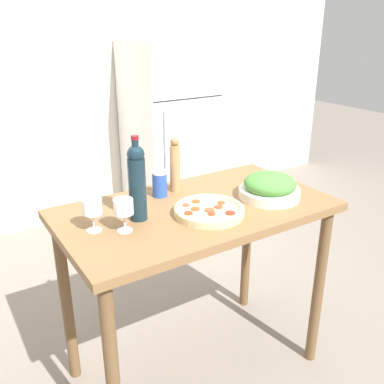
{
  "coord_description": "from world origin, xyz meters",
  "views": [
    {
      "loc": [
        -0.99,
        -1.53,
        1.76
      ],
      "look_at": [
        0.0,
        0.04,
        1.01
      ],
      "focal_mm": 40.0,
      "sensor_mm": 36.0,
      "label": 1
    }
  ],
  "objects_px": {
    "wine_glass_near": "(124,208)",
    "wine_bottle": "(137,181)",
    "homemade_pizza": "(210,210)",
    "wine_glass_far": "(92,207)",
    "salt_canister": "(160,184)",
    "pepper_mill": "(175,165)",
    "salad_bowl": "(270,187)",
    "refrigerator": "(169,132)"
  },
  "relations": [
    {
      "from": "salt_canister",
      "to": "pepper_mill",
      "type": "bearing_deg",
      "value": 11.39
    },
    {
      "from": "refrigerator",
      "to": "homemade_pizza",
      "type": "relative_size",
      "value": 5.12
    },
    {
      "from": "wine_glass_near",
      "to": "pepper_mill",
      "type": "xyz_separation_m",
      "value": [
        0.4,
        0.28,
        0.03
      ]
    },
    {
      "from": "wine_glass_near",
      "to": "salad_bowl",
      "type": "relative_size",
      "value": 0.47
    },
    {
      "from": "wine_glass_near",
      "to": "wine_bottle",
      "type": "bearing_deg",
      "value": 37.01
    },
    {
      "from": "wine_bottle",
      "to": "salt_canister",
      "type": "relative_size",
      "value": 2.86
    },
    {
      "from": "pepper_mill",
      "to": "salad_bowl",
      "type": "distance_m",
      "value": 0.48
    },
    {
      "from": "salt_canister",
      "to": "wine_glass_near",
      "type": "bearing_deg",
      "value": -139.8
    },
    {
      "from": "salad_bowl",
      "to": "homemade_pizza",
      "type": "relative_size",
      "value": 0.94
    },
    {
      "from": "wine_glass_far",
      "to": "homemade_pizza",
      "type": "bearing_deg",
      "value": -13.88
    },
    {
      "from": "homemade_pizza",
      "to": "pepper_mill",
      "type": "bearing_deg",
      "value": 87.4
    },
    {
      "from": "wine_bottle",
      "to": "homemade_pizza",
      "type": "height_order",
      "value": "wine_bottle"
    },
    {
      "from": "homemade_pizza",
      "to": "wine_glass_near",
      "type": "bearing_deg",
      "value": 172.38
    },
    {
      "from": "wine_glass_far",
      "to": "pepper_mill",
      "type": "bearing_deg",
      "value": 22.01
    },
    {
      "from": "pepper_mill",
      "to": "salt_canister",
      "type": "height_order",
      "value": "pepper_mill"
    },
    {
      "from": "wine_glass_far",
      "to": "salt_canister",
      "type": "xyz_separation_m",
      "value": [
        0.41,
        0.19,
        -0.04
      ]
    },
    {
      "from": "wine_glass_near",
      "to": "pepper_mill",
      "type": "bearing_deg",
      "value": 34.4
    },
    {
      "from": "salad_bowl",
      "to": "refrigerator",
      "type": "bearing_deg",
      "value": 74.68
    },
    {
      "from": "homemade_pizza",
      "to": "salt_canister",
      "type": "bearing_deg",
      "value": 105.55
    },
    {
      "from": "wine_glass_near",
      "to": "homemade_pizza",
      "type": "height_order",
      "value": "wine_glass_near"
    },
    {
      "from": "refrigerator",
      "to": "pepper_mill",
      "type": "bearing_deg",
      "value": -118.43
    },
    {
      "from": "wine_glass_far",
      "to": "pepper_mill",
      "type": "distance_m",
      "value": 0.55
    },
    {
      "from": "pepper_mill",
      "to": "wine_glass_far",
      "type": "bearing_deg",
      "value": -157.99
    },
    {
      "from": "salad_bowl",
      "to": "homemade_pizza",
      "type": "xyz_separation_m",
      "value": [
        -0.36,
        -0.0,
        -0.03
      ]
    },
    {
      "from": "refrigerator",
      "to": "homemade_pizza",
      "type": "height_order",
      "value": "refrigerator"
    },
    {
      "from": "wine_glass_far",
      "to": "pepper_mill",
      "type": "relative_size",
      "value": 0.5
    },
    {
      "from": "wine_glass_far",
      "to": "wine_glass_near",
      "type": "bearing_deg",
      "value": -33.52
    },
    {
      "from": "wine_bottle",
      "to": "wine_glass_far",
      "type": "xyz_separation_m",
      "value": [
        -0.21,
        -0.0,
        -0.07
      ]
    },
    {
      "from": "wine_glass_near",
      "to": "pepper_mill",
      "type": "relative_size",
      "value": 0.5
    },
    {
      "from": "refrigerator",
      "to": "wine_glass_far",
      "type": "xyz_separation_m",
      "value": [
        -1.38,
        -1.81,
        0.25
      ]
    },
    {
      "from": "salad_bowl",
      "to": "homemade_pizza",
      "type": "bearing_deg",
      "value": -179.4
    },
    {
      "from": "pepper_mill",
      "to": "homemade_pizza",
      "type": "height_order",
      "value": "pepper_mill"
    },
    {
      "from": "wine_glass_far",
      "to": "salt_canister",
      "type": "distance_m",
      "value": 0.45
    },
    {
      "from": "wine_bottle",
      "to": "salt_canister",
      "type": "height_order",
      "value": "wine_bottle"
    },
    {
      "from": "wine_glass_near",
      "to": "homemade_pizza",
      "type": "relative_size",
      "value": 0.45
    },
    {
      "from": "pepper_mill",
      "to": "homemade_pizza",
      "type": "bearing_deg",
      "value": -92.6
    },
    {
      "from": "pepper_mill",
      "to": "wine_bottle",
      "type": "bearing_deg",
      "value": -146.5
    },
    {
      "from": "wine_bottle",
      "to": "pepper_mill",
      "type": "distance_m",
      "value": 0.37
    },
    {
      "from": "wine_bottle",
      "to": "salad_bowl",
      "type": "distance_m",
      "value": 0.67
    },
    {
      "from": "wine_bottle",
      "to": "homemade_pizza",
      "type": "bearing_deg",
      "value": -23.76
    },
    {
      "from": "pepper_mill",
      "to": "salad_bowl",
      "type": "height_order",
      "value": "pepper_mill"
    },
    {
      "from": "salad_bowl",
      "to": "salt_canister",
      "type": "relative_size",
      "value": 2.29
    }
  ]
}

